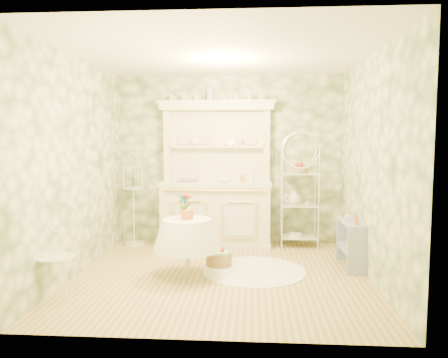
# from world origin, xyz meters

# --- Properties ---
(floor) EXTENTS (3.60, 3.60, 0.00)m
(floor) POSITION_xyz_m (0.00, 0.00, 0.00)
(floor) COLOR tan
(floor) RESTS_ON ground
(ceiling) EXTENTS (3.60, 3.60, 0.00)m
(ceiling) POSITION_xyz_m (0.00, 0.00, 2.70)
(ceiling) COLOR white
(ceiling) RESTS_ON floor
(wall_left) EXTENTS (3.60, 3.60, 0.00)m
(wall_left) POSITION_xyz_m (-1.80, 0.00, 1.35)
(wall_left) COLOR #EAE6C0
(wall_left) RESTS_ON floor
(wall_right) EXTENTS (3.60, 3.60, 0.00)m
(wall_right) POSITION_xyz_m (1.80, 0.00, 1.35)
(wall_right) COLOR #EAE6C0
(wall_right) RESTS_ON floor
(wall_back) EXTENTS (3.60, 3.60, 0.00)m
(wall_back) POSITION_xyz_m (0.00, 1.80, 1.35)
(wall_back) COLOR #EAE6C0
(wall_back) RESTS_ON floor
(wall_front) EXTENTS (3.60, 3.60, 0.00)m
(wall_front) POSITION_xyz_m (0.00, -1.80, 1.35)
(wall_front) COLOR #EAE6C0
(wall_front) RESTS_ON floor
(kitchen_dresser) EXTENTS (1.87, 0.61, 2.29)m
(kitchen_dresser) POSITION_xyz_m (-0.20, 1.52, 1.15)
(kitchen_dresser) COLOR #F5F1CC
(kitchen_dresser) RESTS_ON floor
(bakers_rack) EXTENTS (0.56, 0.40, 1.80)m
(bakers_rack) POSITION_xyz_m (1.11, 1.52, 0.90)
(bakers_rack) COLOR white
(bakers_rack) RESTS_ON floor
(side_shelf) EXTENTS (0.35, 0.77, 0.64)m
(side_shelf) POSITION_xyz_m (1.68, 0.41, 0.32)
(side_shelf) COLOR #95A3C6
(side_shelf) RESTS_ON floor
(round_table) EXTENTS (0.80, 0.80, 0.71)m
(round_table) POSITION_xyz_m (-0.41, -0.11, 0.36)
(round_table) COLOR white
(round_table) RESTS_ON floor
(cafe_chair) EXTENTS (0.48, 0.48, 0.86)m
(cafe_chair) POSITION_xyz_m (-1.68, -0.95, 0.43)
(cafe_chair) COLOR white
(cafe_chair) RESTS_ON floor
(birdcage_stand) EXTENTS (0.36, 0.36, 1.43)m
(birdcage_stand) POSITION_xyz_m (-1.50, 1.43, 0.71)
(birdcage_stand) COLOR white
(birdcage_stand) RESTS_ON floor
(floor_basket) EXTENTS (0.34, 0.34, 0.22)m
(floor_basket) POSITION_xyz_m (-0.06, 0.35, 0.11)
(floor_basket) COLOR #A58751
(floor_basket) RESTS_ON floor
(lace_rug) EXTENTS (1.42, 1.42, 0.01)m
(lace_rug) POSITION_xyz_m (0.41, 0.15, 0.01)
(lace_rug) COLOR white
(lace_rug) RESTS_ON floor
(bowl_floral) EXTENTS (0.37, 0.37, 0.08)m
(bowl_floral) POSITION_xyz_m (-0.62, 1.49, 1.02)
(bowl_floral) COLOR white
(bowl_floral) RESTS_ON kitchen_dresser
(bowl_white) EXTENTS (0.24, 0.24, 0.07)m
(bowl_white) POSITION_xyz_m (-0.06, 1.44, 1.02)
(bowl_white) COLOR white
(bowl_white) RESTS_ON kitchen_dresser
(cup_left) EXTENTS (0.14, 0.14, 0.11)m
(cup_left) POSITION_xyz_m (-0.55, 1.68, 1.61)
(cup_left) COLOR white
(cup_left) RESTS_ON kitchen_dresser
(cup_right) EXTENTS (0.10, 0.10, 0.09)m
(cup_right) POSITION_xyz_m (0.18, 1.67, 1.61)
(cup_right) COLOR white
(cup_right) RESTS_ON kitchen_dresser
(potted_geranium) EXTENTS (0.17, 0.12, 0.33)m
(potted_geranium) POSITION_xyz_m (-0.44, -0.09, 0.85)
(potted_geranium) COLOR #3F7238
(potted_geranium) RESTS_ON round_table
(bottle_amber) EXTENTS (0.08, 0.08, 0.15)m
(bottle_amber) POSITION_xyz_m (1.68, 0.18, 0.68)
(bottle_amber) COLOR #CC7330
(bottle_amber) RESTS_ON side_shelf
(bottle_blue) EXTENTS (0.07, 0.07, 0.12)m
(bottle_blue) POSITION_xyz_m (1.68, 0.45, 0.65)
(bottle_blue) COLOR #8CA4DB
(bottle_blue) RESTS_ON side_shelf
(bottle_glass) EXTENTS (0.07, 0.07, 0.09)m
(bottle_glass) POSITION_xyz_m (1.66, 0.58, 0.65)
(bottle_glass) COLOR silver
(bottle_glass) RESTS_ON side_shelf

